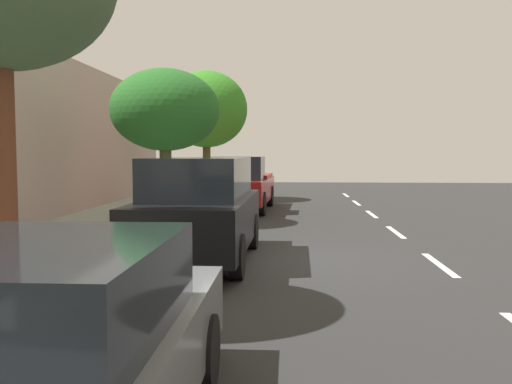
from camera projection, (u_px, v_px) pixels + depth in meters
The scene contains 13 objects.
ground at pixel (268, 260), 10.65m from camera, with size 56.49×56.49×0.00m, color #292929.
sidewalk at pixel (46, 254), 10.91m from camera, with size 4.13×35.31×0.15m, color #9BA59B.
curb_edge at pixel (152, 255), 10.78m from camera, with size 0.16×35.31×0.15m, color gray.
lane_stripe_centre at pixel (439, 264), 10.21m from camera, with size 0.14×35.80×0.01m.
lane_stripe_bike_edge at pixel (226, 259), 10.70m from camera, with size 0.12×35.31×0.01m, color white.
parked_pickup_red_nearest at pixel (241, 186), 19.73m from camera, with size 2.22×5.39×1.95m.
parked_suv_black_second at pixel (200, 208), 10.48m from camera, with size 2.04×4.74×1.99m.
parked_sedan_grey_mid at pixel (44, 362), 3.50m from camera, with size 1.84×4.40×1.52m.
bicycle_at_curb at pixel (205, 217), 14.63m from camera, with size 1.36×1.14×0.74m.
cyclist_with_backpack at pixel (199, 190), 15.03m from camera, with size 0.52×0.56×1.74m.
street_tree_near_cyclist at pixel (206, 110), 23.65m from camera, with size 3.54×3.54×5.46m.
street_tree_mid_block at pixel (165, 111), 15.76m from camera, with size 3.14×3.14×4.34m.
pedestrian_on_phone at pixel (146, 180), 20.64m from camera, with size 0.29×0.61×1.61m.
Camera 1 is at (-0.39, 10.53, 2.08)m, focal length 38.47 mm.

